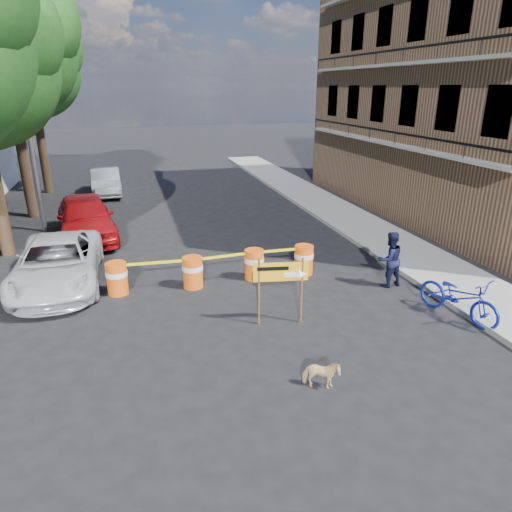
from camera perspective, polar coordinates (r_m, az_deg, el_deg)
ground at (r=11.02m, az=0.20°, el=-8.58°), size 120.00×120.00×0.00m
sidewalk_east at (r=18.42m, az=13.77°, el=3.20°), size 2.40×40.00×0.15m
apartment_building at (r=22.66m, az=26.27°, el=20.14°), size 8.00×16.00×12.00m
tree_mid_b at (r=21.70m, az=-28.76°, el=21.75°), size 5.67×5.40×9.62m
tree_far at (r=26.60m, az=-26.33°, el=20.35°), size 5.04×4.80×8.84m
streetlamp at (r=19.08m, az=-26.66°, el=15.46°), size 1.25×0.18×8.00m
barrel_far_left at (r=12.96m, az=-16.98°, el=-2.60°), size 0.58×0.58×0.90m
barrel_mid_left at (r=12.92m, az=-7.90°, el=-1.94°), size 0.58×0.58×0.90m
barrel_mid_right at (r=13.36m, az=-0.24°, el=-0.98°), size 0.58×0.58×0.90m
barrel_far_right at (r=13.78m, az=5.98°, el=-0.40°), size 0.58×0.58×0.90m
detour_sign at (r=10.60m, az=3.91°, el=-2.63°), size 1.27×0.37×1.66m
pedestrian at (r=13.31m, az=16.35°, el=-0.40°), size 0.84×0.69×1.60m
bicycle at (r=11.95m, az=24.36°, el=-2.47°), size 1.06×1.30×2.14m
dog at (r=8.87m, az=8.13°, el=-14.49°), size 0.77×0.57×0.59m
suv_white at (r=14.02m, az=-23.57°, el=-0.82°), size 2.25×4.85×1.34m
sedan_red at (r=18.02m, az=-20.53°, el=4.54°), size 2.55×4.98×1.62m
sedan_silver at (r=25.46m, az=-18.25°, el=8.81°), size 1.60×4.09×1.33m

